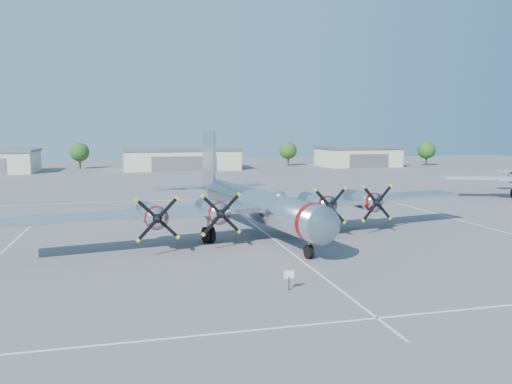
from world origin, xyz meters
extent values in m
plane|color=#525254|center=(0.00, 0.00, 0.00)|extent=(260.00, 260.00, 0.00)
cube|color=silver|center=(0.00, -5.00, 0.01)|extent=(0.15, 40.00, 0.01)
cube|color=silver|center=(22.00, -5.00, 0.01)|extent=(0.15, 40.00, 0.01)
cube|color=silver|center=(0.00, -22.00, 0.01)|extent=(60.00, 0.15, 0.01)
cube|color=silver|center=(0.00, 25.00, 0.01)|extent=(60.00, 0.15, 0.01)
cube|color=#BEB597|center=(0.00, 82.00, 2.40)|extent=(28.00, 14.00, 4.80)
cube|color=slate|center=(0.00, 82.00, 5.10)|extent=(28.60, 14.60, 0.60)
cube|color=slate|center=(0.00, 74.95, 1.80)|extent=(15.40, 0.20, 3.60)
cube|color=#BEB597|center=(48.00, 82.00, 2.40)|extent=(20.00, 14.00, 4.80)
cube|color=slate|center=(48.00, 82.00, 5.10)|extent=(20.60, 14.60, 0.60)
cube|color=slate|center=(48.00, 74.95, 1.80)|extent=(11.00, 0.20, 3.60)
cylinder|color=#382619|center=(-25.00, 90.00, 1.40)|extent=(0.50, 0.50, 2.80)
sphere|color=#244E16|center=(-25.00, 90.00, 4.24)|extent=(4.80, 4.80, 4.80)
cylinder|color=#382619|center=(30.00, 88.00, 1.40)|extent=(0.50, 0.50, 2.80)
sphere|color=#244E16|center=(30.00, 88.00, 4.24)|extent=(4.80, 4.80, 4.80)
cylinder|color=#382619|center=(68.00, 80.00, 1.40)|extent=(0.50, 0.50, 2.80)
sphere|color=#244E16|center=(68.00, 80.00, 4.24)|extent=(4.80, 4.80, 4.80)
cylinder|color=black|center=(-3.00, -16.65, 0.46)|extent=(0.07, 0.07, 0.92)
cube|color=white|center=(-3.00, -16.65, 0.98)|extent=(0.63, 0.07, 0.46)
camera|label=1|loc=(-11.81, -44.16, 9.42)|focal=35.00mm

